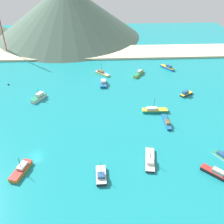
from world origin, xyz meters
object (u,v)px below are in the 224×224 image
at_px(fishing_boat_10, 102,73).
at_px(fishing_boat_12, 103,83).
at_px(fishing_boat_8, 139,73).
at_px(fishing_boat_15, 167,122).
at_px(fishing_boat_0, 101,176).
at_px(fishing_boat_13, 21,170).
at_px(fishing_boat_7, 150,160).
at_px(buoy_1, 8,85).
at_px(fishing_boat_2, 39,97).
at_px(fishing_boat_6, 168,67).
at_px(radio_tower, 0,24).
at_px(fishing_boat_14, 186,94).
at_px(fishing_boat_5, 215,173).
at_px(fishing_boat_4, 154,110).
at_px(fishing_boat_9, 223,156).

xyz_separation_m(fishing_boat_10, fishing_boat_12, (0.53, -12.69, 0.16)).
relative_size(fishing_boat_8, fishing_boat_15, 0.95).
distance_m(fishing_boat_0, fishing_boat_12, 62.47).
height_order(fishing_boat_8, fishing_boat_13, fishing_boat_13).
xyz_separation_m(fishing_boat_7, buoy_1, (-63.43, 58.46, -0.49)).
bearing_deg(fishing_boat_2, fishing_boat_0, -60.09).
bearing_deg(fishing_boat_6, fishing_boat_0, -116.08).
bearing_deg(fishing_boat_12, radio_tower, 142.27).
distance_m(fishing_boat_13, fishing_boat_14, 81.14).
distance_m(fishing_boat_5, fishing_boat_14, 50.66).
xyz_separation_m(fishing_boat_6, fishing_boat_12, (-37.58, -18.26, -0.04)).
bearing_deg(buoy_1, fishing_boat_15, -26.72).
xyz_separation_m(fishing_boat_0, fishing_boat_10, (1.39, 75.13, -0.06)).
bearing_deg(fishing_boat_12, fishing_boat_2, -156.85).
relative_size(fishing_boat_5, fishing_boat_13, 0.79).
xyz_separation_m(fishing_boat_4, fishing_boat_15, (3.48, -8.75, -0.21)).
bearing_deg(fishing_boat_0, fishing_boat_10, 88.94).
distance_m(fishing_boat_7, radio_tower, 131.61).
distance_m(fishing_boat_2, fishing_boat_7, 62.30).
bearing_deg(fishing_boat_14, fishing_boat_4, -142.93).
height_order(fishing_boat_12, fishing_boat_15, fishing_boat_15).
bearing_deg(fishing_boat_10, radio_tower, 150.03).
xyz_separation_m(fishing_boat_12, buoy_1, (-48.93, 2.24, -0.71)).
bearing_deg(fishing_boat_10, fishing_boat_12, -87.62).
height_order(fishing_boat_4, fishing_boat_9, fishing_boat_4).
bearing_deg(radio_tower, fishing_boat_7, -53.58).
bearing_deg(fishing_boat_0, fishing_boat_7, 20.75).
relative_size(fishing_boat_0, fishing_boat_4, 0.70).
xyz_separation_m(fishing_boat_8, radio_tower, (-82.58, 37.50, 18.26)).
bearing_deg(fishing_boat_0, fishing_boat_9, 9.18).
xyz_separation_m(fishing_boat_6, fishing_boat_8, (-17.87, -7.12, -0.11)).
relative_size(fishing_boat_15, buoy_1, 11.14).
bearing_deg(fishing_boat_2, fishing_boat_4, -14.32).
height_order(fishing_boat_14, radio_tower, radio_tower).
bearing_deg(fishing_boat_12, fishing_boat_10, 92.38).
height_order(fishing_boat_13, buoy_1, fishing_boat_13).
relative_size(fishing_boat_2, fishing_boat_4, 0.81).
bearing_deg(fishing_boat_8, buoy_1, -172.61).
xyz_separation_m(fishing_boat_2, buoy_1, (-18.57, 15.22, -0.90)).
bearing_deg(radio_tower, fishing_boat_14, -30.98).
height_order(fishing_boat_2, fishing_boat_9, fishing_boat_2).
distance_m(fishing_boat_6, fishing_boat_15, 54.70).
bearing_deg(fishing_boat_0, fishing_boat_12, 88.24).
relative_size(fishing_boat_14, radio_tower, 0.19).
xyz_separation_m(fishing_boat_8, fishing_boat_12, (-19.71, -11.14, 0.07)).
distance_m(fishing_boat_7, fishing_boat_15, 23.70).
relative_size(fishing_boat_12, fishing_boat_13, 0.78).
height_order(fishing_boat_5, fishing_boat_6, fishing_boat_6).
distance_m(fishing_boat_9, buoy_1, 105.76).
xyz_separation_m(fishing_boat_14, fishing_boat_15, (-14.38, -22.24, -0.30)).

